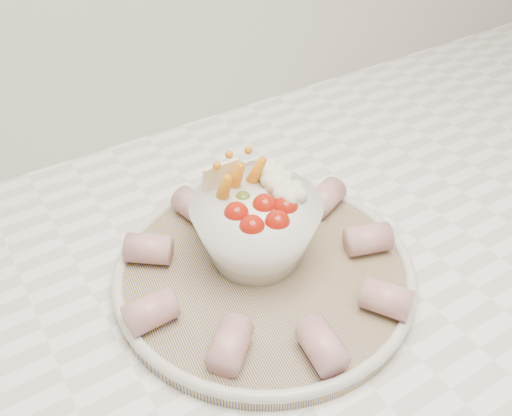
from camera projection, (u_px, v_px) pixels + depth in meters
kitchen_counter at (341, 413)px, 0.98m from camera, size 2.04×0.62×0.92m
serving_platter at (264, 271)px, 0.59m from camera, size 0.35×0.35×0.02m
veggie_bowl at (257, 226)px, 0.58m from camera, size 0.13×0.13×0.11m
cured_meat_rolls at (264, 257)px, 0.58m from camera, size 0.29×0.29×0.03m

